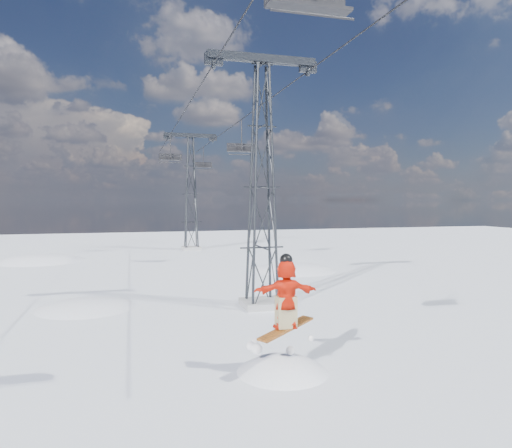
# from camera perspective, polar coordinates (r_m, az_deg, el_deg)

# --- Properties ---
(ground) EXTENTS (120.00, 120.00, 0.00)m
(ground) POSITION_cam_1_polar(r_m,az_deg,el_deg) (13.85, 7.12, -17.81)
(ground) COLOR white
(ground) RESTS_ON ground
(snow_terrain) EXTENTS (39.00, 37.00, 22.00)m
(snow_terrain) POSITION_cam_1_polar(r_m,az_deg,el_deg) (36.22, -14.75, -20.71)
(snow_terrain) COLOR white
(snow_terrain) RESTS_ON ground
(lift_tower_near) EXTENTS (5.20, 1.80, 11.43)m
(lift_tower_near) POSITION_cam_1_polar(r_m,az_deg,el_deg) (20.78, 0.75, 4.53)
(lift_tower_near) COLOR #999999
(lift_tower_near) RESTS_ON ground
(lift_tower_far) EXTENTS (5.20, 1.80, 11.43)m
(lift_tower_far) POSITION_cam_1_polar(r_m,az_deg,el_deg) (45.32, -8.13, 3.67)
(lift_tower_far) COLOR #999999
(lift_tower_far) RESTS_ON ground
(haul_cables) EXTENTS (4.46, 51.00, 0.06)m
(haul_cables) POSITION_cam_1_polar(r_m,az_deg,el_deg) (32.52, -5.07, 13.50)
(haul_cables) COLOR black
(haul_cables) RESTS_ON ground
(snowboarder_jump) EXTENTS (4.40, 4.40, 7.39)m
(snowboarder_jump) POSITION_cam_1_polar(r_m,az_deg,el_deg) (14.39, 3.33, -23.90)
(snowboarder_jump) COLOR white
(snowboarder_jump) RESTS_ON ground
(lift_chair_mid) EXTENTS (2.12, 0.61, 2.63)m
(lift_chair_mid) POSITION_cam_1_polar(r_m,az_deg,el_deg) (34.15, -1.84, 9.43)
(lift_chair_mid) COLOR black
(lift_chair_mid) RESTS_ON ground
(lift_chair_far) EXTENTS (2.09, 0.60, 2.59)m
(lift_chair_far) POSITION_cam_1_polar(r_m,az_deg,el_deg) (42.45, -10.65, 8.17)
(lift_chair_far) COLOR black
(lift_chair_far) RESTS_ON ground
(lift_chair_extra) EXTENTS (2.04, 0.59, 2.53)m
(lift_chair_extra) POSITION_cam_1_polar(r_m,az_deg,el_deg) (51.86, -6.60, 7.30)
(lift_chair_extra) COLOR black
(lift_chair_extra) RESTS_ON ground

